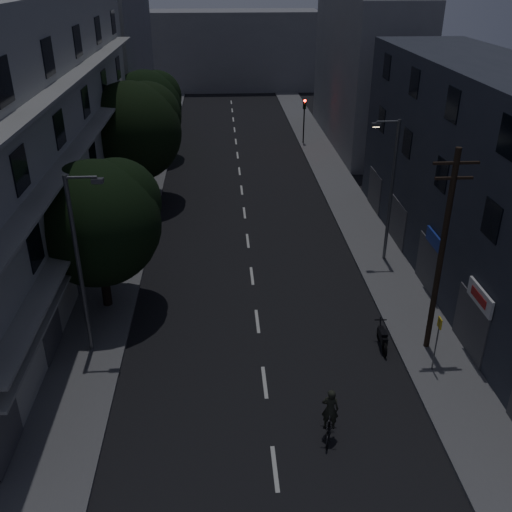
{
  "coord_description": "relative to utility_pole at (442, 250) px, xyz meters",
  "views": [
    {
      "loc": [
        -1.53,
        -11.84,
        15.15
      ],
      "look_at": [
        0.0,
        12.0,
        3.0
      ],
      "focal_mm": 40.0,
      "sensor_mm": 36.0,
      "label": 1
    }
  ],
  "objects": [
    {
      "name": "street_lamp_left_near",
      "position": [
        -14.64,
        0.72,
        -0.27
      ],
      "size": [
        1.51,
        0.25,
        8.0
      ],
      "color": "#54565B",
      "rests_on": "sidewalk_left"
    },
    {
      "name": "street_lamp_left_far",
      "position": [
        -14.57,
        20.6,
        -0.27
      ],
      "size": [
        1.51,
        0.25,
        8.0
      ],
      "color": "#525459",
      "rests_on": "sidewalk_left"
    },
    {
      "name": "building_right",
      "position": [
        4.66,
        5.64,
        0.63
      ],
      "size": [
        6.19,
        28.0,
        11.0
      ],
      "color": "#292D38",
      "rests_on": "ground"
    },
    {
      "name": "traffic_signal_far_left",
      "position": [
        -13.65,
        32.23,
        -1.77
      ],
      "size": [
        0.28,
        0.37,
        4.1
      ],
      "color": "black",
      "rests_on": "sidewalk_left"
    },
    {
      "name": "building_far_left",
      "position": [
        -19.34,
        39.65,
        3.13
      ],
      "size": [
        6.0,
        20.0,
        16.0
      ],
      "primitive_type": "cube",
      "color": "slate",
      "rests_on": "ground"
    },
    {
      "name": "motorcycle",
      "position": [
        -1.95,
        0.23,
        -4.39
      ],
      "size": [
        0.54,
        1.87,
        1.2
      ],
      "rotation": [
        0.0,
        0.0,
        -0.06
      ],
      "color": "black",
      "rests_on": "ground"
    },
    {
      "name": "tree_far",
      "position": [
        -14.99,
        29.06,
        -0.05
      ],
      "size": [
        6.02,
        6.02,
        7.44
      ],
      "color": "black",
      "rests_on": "sidewalk_left"
    },
    {
      "name": "building_far_right",
      "position": [
        4.66,
        33.65,
        1.63
      ],
      "size": [
        6.0,
        20.0,
        13.0
      ],
      "primitive_type": "cube",
      "color": "slate",
      "rests_on": "ground"
    },
    {
      "name": "lane_markings",
      "position": [
        -7.34,
        22.9,
        -4.86
      ],
      "size": [
        0.15,
        60.5,
        0.01
      ],
      "color": "beige",
      "rests_on": "ground"
    },
    {
      "name": "sidewalk_right",
      "position": [
        0.16,
        16.65,
        -4.79
      ],
      "size": [
        3.0,
        90.0,
        0.15
      ],
      "primitive_type": "cube",
      "color": "#565659",
      "rests_on": "ground"
    },
    {
      "name": "tree_mid",
      "position": [
        -14.79,
        18.8,
        0.48
      ],
      "size": [
        6.76,
        6.76,
        8.32
      ],
      "color": "black",
      "rests_on": "sidewalk_left"
    },
    {
      "name": "traffic_signal_far_right",
      "position": [
        -0.95,
        32.79,
        -1.77
      ],
      "size": [
        0.28,
        0.37,
        4.1
      ],
      "color": "black",
      "rests_on": "sidewalk_right"
    },
    {
      "name": "ground",
      "position": [
        -7.34,
        16.65,
        -4.87
      ],
      "size": [
        160.0,
        160.0,
        0.0
      ],
      "primitive_type": "plane",
      "color": "black",
      "rests_on": "ground"
    },
    {
      "name": "building_left",
      "position": [
        -19.32,
        9.65,
        2.13
      ],
      "size": [
        7.0,
        36.0,
        14.0
      ],
      "color": "#9F9F9A",
      "rests_on": "ground"
    },
    {
      "name": "sidewalk_left",
      "position": [
        -14.84,
        16.65,
        -4.79
      ],
      "size": [
        3.0,
        90.0,
        0.15
      ],
      "primitive_type": "cube",
      "color": "#565659",
      "rests_on": "ground"
    },
    {
      "name": "bus_stop_sign",
      "position": [
        -0.31,
        -1.64,
        -2.98
      ],
      "size": [
        0.06,
        0.35,
        2.52
      ],
      "color": "#595B60",
      "rests_on": "sidewalk_right"
    },
    {
      "name": "utility_pole",
      "position": [
        0.0,
        0.0,
        0.0
      ],
      "size": [
        1.8,
        0.24,
        9.0
      ],
      "color": "black",
      "rests_on": "sidewalk_right"
    },
    {
      "name": "building_far_end",
      "position": [
        -7.34,
        61.65,
        0.13
      ],
      "size": [
        24.0,
        8.0,
        10.0
      ],
      "primitive_type": "cube",
      "color": "slate",
      "rests_on": "ground"
    },
    {
      "name": "tree_near",
      "position": [
        -14.62,
        4.51,
        -0.12
      ],
      "size": [
        5.96,
        5.96,
        7.35
      ],
      "color": "black",
      "rests_on": "sidewalk_left"
    },
    {
      "name": "cyclist",
      "position": [
        -5.27,
        -4.97,
        -4.16
      ],
      "size": [
        0.97,
        1.75,
        2.1
      ],
      "rotation": [
        0.0,
        0.0,
        -0.25
      ],
      "color": "black",
      "rests_on": "ground"
    },
    {
      "name": "street_lamp_right",
      "position": [
        0.26,
        8.54,
        -0.27
      ],
      "size": [
        1.51,
        0.25,
        8.0
      ],
      "color": "#54565B",
      "rests_on": "sidewalk_right"
    }
  ]
}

